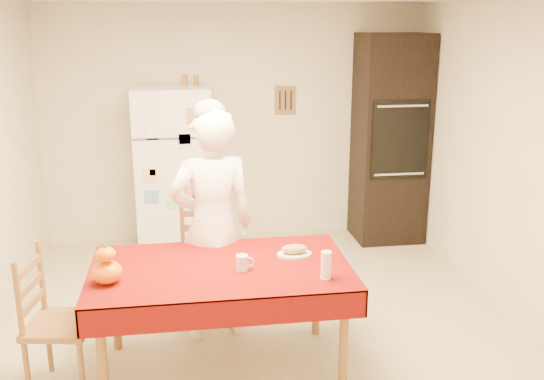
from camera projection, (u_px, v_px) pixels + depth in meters
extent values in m
plane|color=tan|center=(264.00, 332.00, 4.67)|extent=(4.50, 4.50, 0.00)
cube|color=beige|center=(234.00, 124.00, 6.47)|extent=(4.00, 0.02, 2.50)
cube|color=beige|center=(348.00, 327.00, 2.19)|extent=(4.00, 0.02, 2.50)
cube|color=beige|center=(522.00, 166.00, 4.62)|extent=(0.02, 4.50, 2.50)
cube|color=brown|center=(285.00, 100.00, 6.47)|extent=(0.22, 0.02, 0.30)
cube|color=white|center=(174.00, 171.00, 6.13)|extent=(0.75, 0.70, 1.70)
cube|color=silver|center=(200.00, 117.00, 5.66)|extent=(0.03, 0.03, 0.25)
cube|color=silver|center=(202.00, 194.00, 5.86)|extent=(0.03, 0.03, 0.60)
cube|color=black|center=(390.00, 139.00, 6.44)|extent=(0.70, 0.60, 2.20)
cube|color=black|center=(400.00, 140.00, 6.14)|extent=(0.59, 0.02, 0.80)
cylinder|color=brown|center=(103.00, 362.00, 3.60)|extent=(0.06, 0.06, 0.71)
cylinder|color=brown|center=(115.00, 304.00, 4.35)|extent=(0.06, 0.06, 0.71)
cylinder|color=brown|center=(344.00, 343.00, 3.82)|extent=(0.06, 0.06, 0.71)
cylinder|color=brown|center=(316.00, 291.00, 4.56)|extent=(0.06, 0.06, 0.71)
cube|color=brown|center=(221.00, 271.00, 3.98)|extent=(1.60, 0.90, 0.04)
cube|color=#500904|center=(221.00, 267.00, 3.97)|extent=(1.70, 1.00, 0.01)
cylinder|color=brown|center=(184.00, 305.00, 4.64)|extent=(0.04, 0.04, 0.43)
cylinder|color=brown|center=(185.00, 286.00, 4.97)|extent=(0.04, 0.04, 0.43)
cylinder|color=brown|center=(231.00, 302.00, 4.68)|extent=(0.04, 0.04, 0.43)
cylinder|color=brown|center=(229.00, 284.00, 5.01)|extent=(0.04, 0.04, 0.43)
cube|color=brown|center=(206.00, 267.00, 4.76)|extent=(0.43, 0.41, 0.04)
cube|color=brown|center=(205.00, 230.00, 4.86)|extent=(0.36, 0.04, 0.50)
cylinder|color=brown|center=(82.00, 373.00, 3.74)|extent=(0.04, 0.04, 0.43)
cylinder|color=brown|center=(27.00, 373.00, 3.75)|extent=(0.04, 0.04, 0.43)
cylinder|color=brown|center=(99.00, 343.00, 4.09)|extent=(0.04, 0.04, 0.43)
cylinder|color=brown|center=(49.00, 343.00, 4.10)|extent=(0.04, 0.04, 0.43)
cube|color=brown|center=(61.00, 325.00, 3.86)|extent=(0.46, 0.48, 0.04)
cube|color=brown|center=(30.00, 288.00, 3.79)|extent=(0.09, 0.36, 0.50)
imported|color=white|center=(212.00, 226.00, 4.43)|extent=(0.69, 0.51, 1.74)
cylinder|color=silver|center=(242.00, 263.00, 3.90)|extent=(0.08, 0.08, 0.10)
ellipsoid|color=#E86305|center=(107.00, 272.00, 3.71)|extent=(0.19, 0.19, 0.14)
ellipsoid|color=red|center=(106.00, 254.00, 3.68)|extent=(0.12, 0.12, 0.09)
cylinder|color=white|center=(326.00, 265.00, 3.77)|extent=(0.07, 0.07, 0.18)
cylinder|color=white|center=(294.00, 254.00, 4.15)|extent=(0.24, 0.24, 0.02)
ellipsoid|color=#A67751|center=(294.00, 249.00, 4.14)|extent=(0.18, 0.10, 0.06)
cylinder|color=#98631B|center=(184.00, 81.00, 5.96)|extent=(0.05, 0.05, 0.10)
cylinder|color=brown|center=(185.00, 81.00, 5.96)|extent=(0.05, 0.05, 0.10)
cylinder|color=#905A1A|center=(196.00, 80.00, 5.97)|extent=(0.05, 0.05, 0.10)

